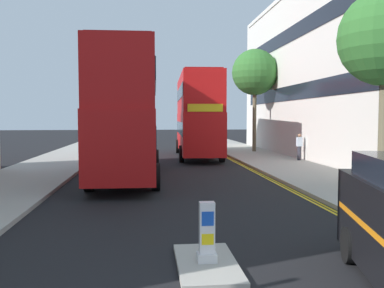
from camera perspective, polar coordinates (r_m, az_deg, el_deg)
name	(u,v)px	position (r m, az deg, el deg)	size (l,w,h in m)	color
sidewalk_right	(302,172)	(21.56, 14.68, -3.65)	(4.00, 80.00, 0.14)	#ADA89E
sidewalk_left	(31,175)	(20.91, -21.01, -4.00)	(4.00, 80.00, 0.14)	#ADA89E
kerb_line_outer	(273,180)	(19.02, 10.85, -4.76)	(0.10, 56.00, 0.01)	yellow
kerb_line_inner	(269,180)	(18.98, 10.39, -4.77)	(0.10, 56.00, 0.01)	yellow
traffic_island	(207,264)	(8.08, 2.02, -15.94)	(1.10, 2.20, 0.10)	#ADA89E
keep_left_bollard	(207,234)	(7.91, 2.03, -12.14)	(0.36, 0.28, 1.11)	silver
double_decker_bus_away	(128,111)	(19.21, -8.68, 4.40)	(2.92, 10.84, 5.64)	red
double_decker_bus_oncoming	(198,113)	(29.13, 0.77, 4.17)	(3.09, 10.89, 5.64)	red
pedestrian_far	(299,146)	(26.50, 14.33, -0.32)	(0.34, 0.22, 1.62)	#2D2D38
street_tree_near	(255,73)	(33.01, 8.51, 9.54)	(3.51, 3.51, 7.83)	#6B6047
townhouse_terrace_right	(372,71)	(30.22, 23.21, 9.08)	(10.08, 28.00, 11.56)	silver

